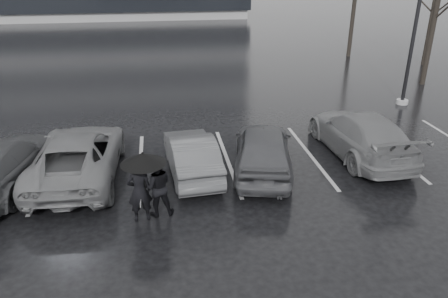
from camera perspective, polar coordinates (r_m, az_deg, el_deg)
name	(u,v)px	position (r m, az deg, el deg)	size (l,w,h in m)	color
ground	(221,201)	(11.94, -0.45, -6.85)	(160.00, 160.00, 0.00)	black
car_main	(263,149)	(13.32, 5.13, 0.02)	(1.70, 4.24, 1.44)	black
car_west_a	(192,154)	(13.19, -4.26, -0.67)	(1.32, 3.79, 1.25)	#333335
car_west_b	(78,155)	(13.61, -18.56, -0.75)	(2.35, 5.09, 1.41)	#4A4A4C
car_west_c	(1,164)	(13.92, -27.14, -1.71)	(1.97, 4.85, 1.41)	black
car_east	(360,134)	(15.08, 17.37, 1.92)	(2.02, 4.97, 1.44)	#4A4A4C
pedestrian_left	(139,191)	(10.96, -11.00, -5.37)	(0.61, 0.40, 1.66)	black
pedestrian_right	(157,186)	(11.13, -8.74, -4.80)	(0.79, 0.62, 1.62)	black
umbrella	(143,158)	(10.54, -10.54, -1.21)	(1.10, 1.10, 1.87)	black
lamp_post	(419,7)	(20.40, 24.08, 16.57)	(0.50, 0.50, 9.08)	#999A9C
stall_stripes	(185,163)	(14.06, -5.16, -1.88)	(19.72, 5.00, 0.00)	#A0A0A2
tree_east	(437,3)	(24.31, 26.11, 16.77)	(0.26, 0.26, 8.00)	black
tree_ne	(434,4)	(29.05, 25.78, 16.66)	(0.26, 0.26, 7.00)	black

